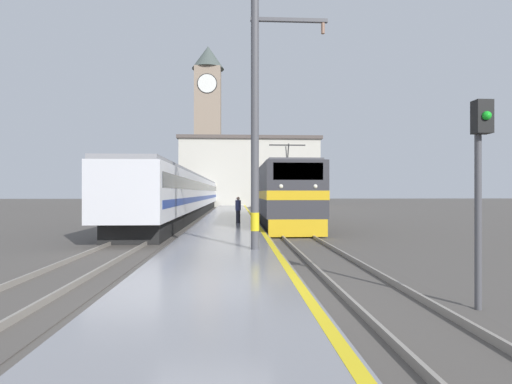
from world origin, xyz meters
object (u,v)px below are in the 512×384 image
object	(u,v)px
signal_post	(480,169)
passenger_train	(193,194)
locomotive_train	(280,195)
clock_tower	(208,120)
person_on_platform	(238,209)
catenary_mast	(257,123)

from	to	relation	value
signal_post	passenger_train	bearing A→B (deg)	104.52
locomotive_train	passenger_train	distance (m)	16.41
clock_tower	signal_post	xyz separation A→B (m)	(9.63, -68.39, -13.27)
clock_tower	locomotive_train	bearing A→B (deg)	-80.70
clock_tower	passenger_train	bearing A→B (deg)	-88.54
locomotive_train	passenger_train	world-z (taller)	locomotive_train
locomotive_train	clock_tower	distance (m)	51.90
passenger_train	person_on_platform	bearing A→B (deg)	-74.78
catenary_mast	person_on_platform	distance (m)	11.82
person_on_platform	clock_tower	size ratio (longest dim) A/B	0.05
locomotive_train	person_on_platform	distance (m)	3.32
passenger_train	locomotive_train	bearing A→B (deg)	-63.98
person_on_platform	clock_tower	xyz separation A→B (m)	(-5.35, 51.03, 14.72)
passenger_train	catenary_mast	bearing A→B (deg)	-79.73
signal_post	catenary_mast	bearing A→B (deg)	121.72
person_on_platform	signal_post	world-z (taller)	signal_post
passenger_train	clock_tower	size ratio (longest dim) A/B	1.72
clock_tower	signal_post	world-z (taller)	clock_tower
passenger_train	person_on_platform	distance (m)	17.05
clock_tower	signal_post	size ratio (longest dim) A/B	7.82
person_on_platform	signal_post	xyz separation A→B (m)	(4.28, -17.36, 1.45)
catenary_mast	signal_post	distance (m)	7.32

